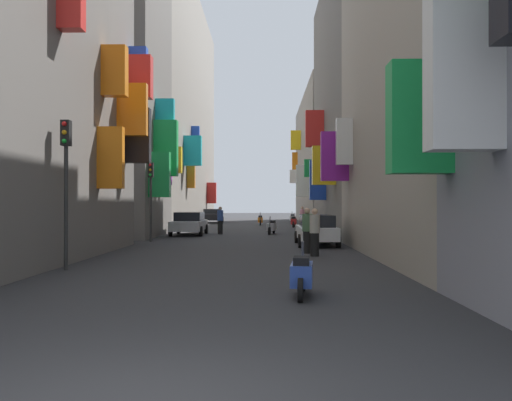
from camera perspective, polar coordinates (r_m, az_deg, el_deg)
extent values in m
plane|color=#2D2D30|center=(34.97, -1.04, -3.48)|extent=(140.00, 140.00, 0.00)
cube|color=orange|center=(20.58, -15.29, 4.43)|extent=(0.95, 0.36, 2.30)
cube|color=orange|center=(21.64, -14.89, 13.22)|extent=(0.92, 0.53, 1.92)
cube|color=slate|center=(25.99, -20.70, 16.15)|extent=(6.00, 3.88, 18.60)
cube|color=blue|center=(25.70, -12.48, 13.22)|extent=(0.81, 0.48, 2.30)
cube|color=red|center=(25.09, -12.38, 12.75)|extent=(1.14, 0.63, 1.91)
cube|color=orange|center=(23.36, -13.09, 9.44)|extent=(1.24, 0.38, 2.19)
cube|color=black|center=(24.25, -12.59, 6.78)|extent=(1.15, 0.48, 2.42)
cube|color=slate|center=(33.28, -15.39, 10.21)|extent=(6.00, 7.83, 16.01)
cube|color=#19B2BF|center=(31.07, -9.72, 8.49)|extent=(1.05, 0.44, 2.38)
cube|color=green|center=(30.48, -9.61, 5.52)|extent=(1.30, 0.63, 3.13)
cube|color=yellow|center=(32.69, -8.98, 4.30)|extent=(1.18, 0.54, 1.59)
cube|color=green|center=(29.07, -10.27, 2.73)|extent=(1.12, 0.61, 2.43)
cube|color=purple|center=(31.24, -9.80, 4.21)|extent=(0.81, 0.63, 2.79)
cube|color=gray|center=(51.69, -9.46, 9.46)|extent=(6.00, 29.58, 21.39)
cube|color=#19B2BF|center=(41.32, -6.79, 5.31)|extent=(1.35, 0.64, 2.28)
cube|color=red|center=(57.35, -4.78, 0.81)|extent=(0.99, 0.63, 2.23)
cube|color=blue|center=(45.57, -6.50, 6.10)|extent=(0.68, 0.38, 2.90)
cube|color=orange|center=(42.95, -6.96, 3.16)|extent=(0.63, 0.58, 2.74)
cube|color=green|center=(11.53, 17.07, 8.43)|extent=(1.25, 0.60, 2.28)
cube|color=white|center=(9.51, 21.29, 13.49)|extent=(1.15, 0.57, 2.83)
cube|color=#9E9384|center=(21.27, 20.56, 18.00)|extent=(6.00, 14.48, 17.24)
cube|color=purple|center=(24.42, 8.42, 4.70)|extent=(1.25, 0.36, 2.22)
cube|color=white|center=(23.46, 9.43, 6.24)|extent=(0.70, 0.36, 2.00)
cube|color=slate|center=(34.89, 12.34, 9.91)|extent=(6.00, 14.81, 16.25)
cube|color=yellow|center=(28.86, 7.26, 3.74)|extent=(1.24, 0.58, 2.08)
cube|color=blue|center=(33.23, 6.63, 2.20)|extent=(1.01, 0.39, 2.47)
cube|color=red|center=(34.75, 6.29, 7.64)|extent=(1.16, 0.54, 2.33)
cube|color=gray|center=(54.00, 8.19, 4.29)|extent=(6.00, 23.00, 12.51)
cube|color=orange|center=(61.87, 4.18, 4.23)|extent=(0.62, 0.62, 1.99)
cube|color=yellow|center=(56.47, 4.28, 6.46)|extent=(1.05, 0.37, 2.02)
cube|color=white|center=(60.74, 4.08, 2.58)|extent=(0.94, 0.50, 1.48)
cube|color=white|center=(45.27, 5.03, 2.11)|extent=(1.13, 0.45, 2.71)
cube|color=green|center=(42.84, 5.60, 3.46)|extent=(0.63, 0.41, 1.41)
cube|color=black|center=(52.96, -4.69, -1.74)|extent=(1.78, 4.45, 0.61)
cube|color=black|center=(53.17, -4.66, -1.16)|extent=(1.56, 2.49, 0.46)
cylinder|color=black|center=(51.42, -3.86, -2.12)|extent=(0.18, 0.60, 0.60)
cylinder|color=black|center=(51.60, -5.83, -2.11)|extent=(0.18, 0.60, 0.60)
cylinder|color=black|center=(54.35, -3.60, -2.02)|extent=(0.18, 0.60, 0.60)
cylinder|color=black|center=(54.52, -5.47, -2.02)|extent=(0.18, 0.60, 0.60)
cube|color=#B7B7BC|center=(33.00, -7.18, -2.66)|extent=(1.79, 4.45, 0.57)
cube|color=black|center=(33.20, -7.12, -1.69)|extent=(1.57, 2.49, 0.53)
cylinder|color=black|center=(31.44, -5.94, -3.30)|extent=(0.18, 0.60, 0.60)
cylinder|color=black|center=(31.71, -9.16, -3.27)|extent=(0.18, 0.60, 0.60)
cylinder|color=black|center=(34.36, -5.35, -3.04)|extent=(0.18, 0.60, 0.60)
cylinder|color=black|center=(34.60, -8.30, -3.02)|extent=(0.18, 0.60, 0.60)
cube|color=white|center=(24.83, 6.47, -3.44)|extent=(1.66, 4.15, 0.58)
cube|color=black|center=(24.59, 6.51, -2.17)|extent=(1.46, 2.32, 0.54)
cylinder|color=black|center=(26.14, 4.36, -3.91)|extent=(0.18, 0.60, 0.60)
cylinder|color=black|center=(26.29, 7.98, -3.89)|extent=(0.18, 0.60, 0.60)
cylinder|color=black|center=(23.41, 4.76, -4.33)|extent=(0.18, 0.60, 0.60)
cylinder|color=black|center=(23.58, 8.80, -4.30)|extent=(0.18, 0.60, 0.60)
cube|color=silver|center=(52.65, 3.93, -1.90)|extent=(0.60, 1.15, 0.45)
cube|color=black|center=(52.85, 3.95, -1.56)|extent=(0.40, 0.60, 0.16)
cylinder|color=#4C4C51|center=(52.09, 3.87, -1.56)|extent=(0.10, 0.28, 0.68)
cylinder|color=black|center=(51.97, 3.85, -2.17)|extent=(0.17, 0.49, 0.48)
cylinder|color=black|center=(53.34, 4.00, -2.12)|extent=(0.17, 0.49, 0.48)
cube|color=orange|center=(47.29, 0.46, -2.08)|extent=(0.44, 1.14, 0.45)
cube|color=black|center=(47.49, 0.47, -1.71)|extent=(0.32, 0.56, 0.16)
cylinder|color=#4C4C51|center=(46.71, 0.46, -1.71)|extent=(0.06, 0.27, 0.68)
cylinder|color=black|center=(46.58, 0.45, -2.39)|extent=(0.10, 0.48, 0.48)
cylinder|color=black|center=(48.01, 0.47, -2.33)|extent=(0.10, 0.48, 0.48)
cube|color=#2D4CAD|center=(11.30, 4.92, -7.87)|extent=(0.56, 1.13, 0.45)
cube|color=black|center=(11.06, 4.88, -6.44)|extent=(0.38, 0.59, 0.16)
cylinder|color=#4C4C51|center=(11.80, 5.02, -5.96)|extent=(0.09, 0.28, 0.68)
cylinder|color=black|center=(12.00, 5.05, -8.50)|extent=(0.15, 0.49, 0.48)
cylinder|color=black|center=(10.66, 4.78, -9.55)|extent=(0.15, 0.49, 0.48)
cube|color=#ADADB2|center=(33.48, 1.68, -2.83)|extent=(0.67, 1.27, 0.45)
cube|color=black|center=(33.69, 1.75, -2.30)|extent=(0.42, 0.61, 0.16)
cylinder|color=#4C4C51|center=(32.87, 1.49, -2.31)|extent=(0.11, 0.28, 0.68)
cylinder|color=black|center=(32.75, 1.44, -3.28)|extent=(0.19, 0.49, 0.48)
cylinder|color=black|center=(34.23, 1.92, -3.15)|extent=(0.19, 0.49, 0.48)
cube|color=red|center=(43.18, 4.06, -2.26)|extent=(0.56, 1.09, 0.45)
cube|color=black|center=(42.97, 4.05, -1.86)|extent=(0.38, 0.59, 0.16)
cylinder|color=#4C4C51|center=(43.69, 4.11, -1.81)|extent=(0.09, 0.28, 0.68)
cylinder|color=black|center=(43.84, 4.12, -2.52)|extent=(0.16, 0.49, 0.48)
cylinder|color=black|center=(42.53, 4.01, -2.59)|extent=(0.16, 0.49, 0.48)
cylinder|color=black|center=(40.07, 4.99, -2.49)|extent=(0.45, 0.45, 0.82)
cylinder|color=pink|center=(40.05, 4.99, -1.43)|extent=(0.53, 0.53, 0.65)
sphere|color=tan|center=(40.04, 4.99, -0.80)|extent=(0.22, 0.22, 0.22)
cylinder|color=black|center=(19.76, 6.31, -4.72)|extent=(0.45, 0.45, 0.85)
cylinder|color=#B2AD9E|center=(19.72, 6.31, -2.50)|extent=(0.53, 0.53, 0.68)
sphere|color=tan|center=(19.71, 6.31, -1.18)|extent=(0.23, 0.23, 0.23)
cylinder|color=black|center=(33.51, -3.85, -2.90)|extent=(0.32, 0.32, 0.84)
cylinder|color=#335199|center=(33.48, -3.85, -1.61)|extent=(0.38, 0.38, 0.67)
sphere|color=tan|center=(33.47, -3.85, -0.85)|extent=(0.23, 0.23, 0.23)
cylinder|color=black|center=(20.86, 5.50, -4.48)|extent=(0.33, 0.33, 0.86)
cylinder|color=#4C724C|center=(20.81, 5.50, -2.37)|extent=(0.40, 0.40, 0.68)
sphere|color=tan|center=(20.80, 5.50, -1.11)|extent=(0.23, 0.23, 0.23)
cylinder|color=#2D2D2D|center=(27.46, -11.20, -0.96)|extent=(0.12, 0.12, 3.26)
cube|color=black|center=(27.51, -11.19, 3.22)|extent=(0.26, 0.26, 0.75)
sphere|color=red|center=(27.39, -11.25, 3.76)|extent=(0.14, 0.14, 0.14)
sphere|color=orange|center=(27.37, -11.25, 3.24)|extent=(0.14, 0.14, 0.14)
sphere|color=green|center=(27.36, -11.25, 2.71)|extent=(0.14, 0.14, 0.14)
cylinder|color=#2D2D2D|center=(16.53, -19.67, -0.75)|extent=(0.12, 0.12, 3.63)
cube|color=black|center=(16.65, -19.66, 6.82)|extent=(0.26, 0.26, 0.75)
sphere|color=red|center=(16.56, -19.83, 7.73)|extent=(0.14, 0.14, 0.14)
sphere|color=orange|center=(16.52, -19.83, 6.87)|extent=(0.14, 0.14, 0.14)
sphere|color=green|center=(16.49, -19.84, 6.01)|extent=(0.14, 0.14, 0.14)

